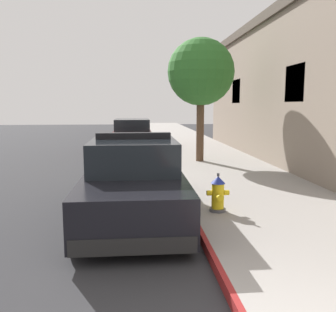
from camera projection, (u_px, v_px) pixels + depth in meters
ground_plane at (44, 175)px, 11.96m from camera, size 32.62×60.00×0.20m
sidewalk_pavement at (220, 167)px, 12.45m from camera, size 3.61×60.00×0.16m
curb_painted_edge at (168, 168)px, 12.29m from camera, size 0.08×60.00×0.16m
police_cruiser at (134, 179)px, 7.18m from camera, size 1.94×4.84×1.68m
parked_car_silver_ahead at (132, 136)px, 17.41m from camera, size 1.94×4.84×1.56m
fire_hydrant at (218, 194)px, 6.95m from camera, size 0.44×0.40×0.76m
street_tree at (201, 73)px, 12.89m from camera, size 2.42×2.42×4.47m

